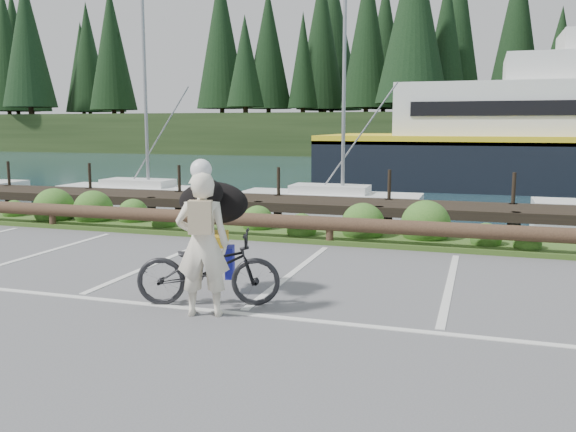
# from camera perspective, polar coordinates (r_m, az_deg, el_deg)

# --- Properties ---
(ground) EXTENTS (72.00, 72.00, 0.00)m
(ground) POSITION_cam_1_polar(r_m,az_deg,el_deg) (8.65, -3.50, -8.35)
(ground) COLOR #555557
(harbor_backdrop) EXTENTS (170.00, 160.00, 30.00)m
(harbor_backdrop) POSITION_cam_1_polar(r_m,az_deg,el_deg) (86.20, 16.09, 6.51)
(harbor_backdrop) COLOR #1A343E
(harbor_backdrop) RESTS_ON ground
(vegetation_strip) EXTENTS (34.00, 1.60, 0.10)m
(vegetation_strip) POSITION_cam_1_polar(r_m,az_deg,el_deg) (13.58, 4.62, -1.94)
(vegetation_strip) COLOR #3D5B21
(vegetation_strip) RESTS_ON ground
(log_rail) EXTENTS (32.00, 0.30, 0.60)m
(log_rail) POSITION_cam_1_polar(r_m,az_deg,el_deg) (12.92, 3.91, -2.70)
(log_rail) COLOR #443021
(log_rail) RESTS_ON ground
(bicycle) EXTENTS (2.12, 1.26, 1.05)m
(bicycle) POSITION_cam_1_polar(r_m,az_deg,el_deg) (8.60, -7.47, -4.87)
(bicycle) COLOR black
(bicycle) RESTS_ON ground
(cyclist) EXTENTS (0.80, 0.64, 1.92)m
(cyclist) POSITION_cam_1_polar(r_m,az_deg,el_deg) (8.06, -7.99, -2.64)
(cyclist) COLOR #F1E6CC
(cyclist) RESTS_ON ground
(dog) EXTENTS (0.83, 1.20, 0.63)m
(dog) POSITION_cam_1_polar(r_m,az_deg,el_deg) (9.08, -7.01, 1.24)
(dog) COLOR black
(dog) RESTS_ON bicycle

